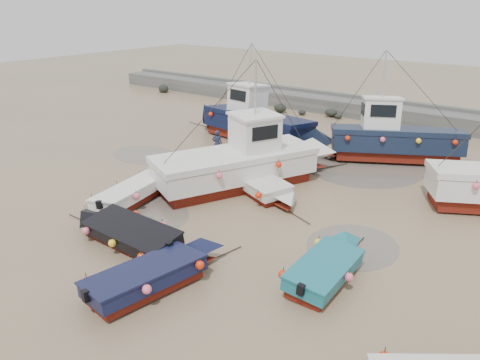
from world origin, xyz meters
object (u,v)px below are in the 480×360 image
object	(u,v)px
dinghy_1	(156,272)
person	(217,157)
dinghy_5	(263,186)
cabin_boat_1	(246,161)
cabin_boat_0	(249,120)
dinghy_0	(139,188)
dinghy_4	(127,230)
cabin_boat_2	(385,138)
dinghy_2	(328,264)

from	to	relation	value
dinghy_1	person	distance (m)	13.68
dinghy_5	cabin_boat_1	world-z (taller)	cabin_boat_1
cabin_boat_0	dinghy_0	bearing A→B (deg)	-163.43
dinghy_5	cabin_boat_1	size ratio (longest dim) A/B	0.52
dinghy_4	dinghy_5	world-z (taller)	same
dinghy_4	dinghy_5	xyz separation A→B (m)	(1.63, 6.94, 0.01)
cabin_boat_0	cabin_boat_2	xyz separation A→B (m)	(8.83, 1.32, 0.01)
dinghy_1	dinghy_4	world-z (taller)	same
dinghy_4	cabin_boat_1	bearing A→B (deg)	-0.03
dinghy_2	person	distance (m)	13.81
dinghy_5	cabin_boat_2	xyz separation A→B (m)	(2.50, 8.86, 0.77)
dinghy_5	cabin_boat_0	distance (m)	9.88
dinghy_2	dinghy_4	bearing A→B (deg)	-164.29
cabin_boat_1	dinghy_1	bearing A→B (deg)	-46.85
dinghy_2	cabin_boat_2	distance (m)	13.80
dinghy_2	cabin_boat_1	xyz separation A→B (m)	(-7.29, 5.25, 0.74)
dinghy_0	person	bearing A→B (deg)	87.92
dinghy_4	cabin_boat_2	distance (m)	16.35
person	dinghy_0	bearing A→B (deg)	54.81
dinghy_0	dinghy_1	bearing A→B (deg)	-48.28
dinghy_5	cabin_boat_2	bearing A→B (deg)	-173.55
dinghy_5	person	distance (m)	6.55
dinghy_0	dinghy_5	xyz separation A→B (m)	(4.52, 3.77, 0.01)
dinghy_0	dinghy_1	size ratio (longest dim) A/B	1.08
cabin_boat_2	dinghy_1	bearing A→B (deg)	147.70
dinghy_5	cabin_boat_2	world-z (taller)	cabin_boat_2
cabin_boat_0	cabin_boat_2	size ratio (longest dim) A/B	1.11
dinghy_1	dinghy_2	bearing A→B (deg)	52.20
cabin_boat_0	dinghy_1	bearing A→B (deg)	-146.35
cabin_boat_0	cabin_boat_2	bearing A→B (deg)	-74.01
dinghy_0	cabin_boat_2	distance (m)	14.48
cabin_boat_1	person	world-z (taller)	cabin_boat_1
dinghy_4	dinghy_0	bearing A→B (deg)	43.00
dinghy_2	dinghy_0	bearing A→B (deg)	173.40
dinghy_1	dinghy_5	xyz separation A→B (m)	(-1.49, 8.37, 0.01)
person	cabin_boat_0	bearing A→B (deg)	-124.43
dinghy_0	cabin_boat_0	size ratio (longest dim) A/B	0.61
cabin_boat_1	cabin_boat_2	distance (m)	9.10
dinghy_0	person	world-z (taller)	dinghy_0
dinghy_0	dinghy_2	xyz separation A→B (m)	(10.26, -0.76, 0.02)
dinghy_1	cabin_boat_0	distance (m)	17.74
dinghy_0	dinghy_2	size ratio (longest dim) A/B	1.20
dinghy_4	dinghy_1	bearing A→B (deg)	-114.12
dinghy_5	dinghy_0	bearing A→B (deg)	-27.97
dinghy_1	cabin_boat_0	bearing A→B (deg)	126.30
person	dinghy_4	bearing A→B (deg)	67.28
dinghy_2	cabin_boat_2	bearing A→B (deg)	101.21
dinghy_2	cabin_boat_2	size ratio (longest dim) A/B	0.56
dinghy_0	cabin_boat_2	xyz separation A→B (m)	(7.02, 12.64, 0.79)
dinghy_0	cabin_boat_0	xyz separation A→B (m)	(-1.81, 11.32, 0.78)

